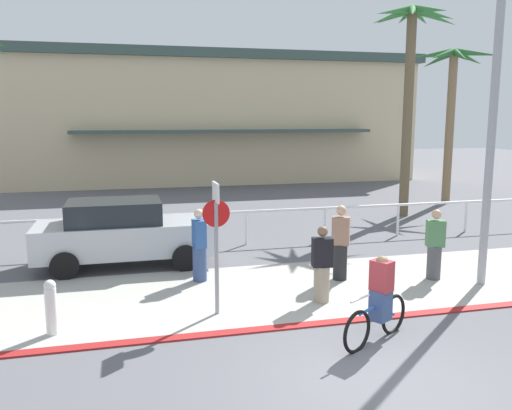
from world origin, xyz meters
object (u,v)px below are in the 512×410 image
pedestrian_2 (435,248)px  pedestrian_3 (340,246)px  streetlight_curb (502,92)px  cyclist_blue_0 (379,301)px  palm_tree_3 (451,87)px  pedestrian_1 (199,248)px  car_silver_1 (123,232)px  bollard_1 (51,307)px  stop_sign_bike_lane (216,229)px  palm_tree_2 (411,55)px  pedestrian_0 (322,268)px

pedestrian_2 → pedestrian_3: bearing=167.0°
streetlight_curb → cyclist_blue_0: bearing=-151.9°
palm_tree_3 → cyclist_blue_0: 16.49m
streetlight_curb → pedestrian_1: streetlight_curb is taller
cyclist_blue_0 → pedestrian_2: (2.83, 2.79, 0.07)m
car_silver_1 → pedestrian_3: pedestrian_3 is taller
streetlight_curb → car_silver_1: (-7.85, 3.83, -3.41)m
pedestrian_2 → car_silver_1: bearing=156.7°
bollard_1 → pedestrian_1: size_ratio=0.59×
stop_sign_bike_lane → car_silver_1: stop_sign_bike_lane is taller
car_silver_1 → cyclist_blue_0: 7.14m
stop_sign_bike_lane → streetlight_curb: 6.66m
streetlight_curb → cyclist_blue_0: streetlight_curb is taller
pedestrian_1 → pedestrian_2: pedestrian_1 is taller
streetlight_curb → cyclist_blue_0: (-3.68, -1.97, -3.58)m
palm_tree_2 → palm_tree_3: (3.36, 2.39, -0.97)m
palm_tree_3 → pedestrian_1: bearing=-144.5°
streetlight_curb → cyclist_blue_0: size_ratio=4.68×
stop_sign_bike_lane → cyclist_blue_0: 3.22m
car_silver_1 → pedestrian_2: 7.62m
streetlight_curb → pedestrian_3: 4.75m
palm_tree_3 → cyclist_blue_0: palm_tree_3 is taller
pedestrian_3 → car_silver_1: bearing=152.6°
bollard_1 → streetlight_curb: streetlight_curb is taller
bollard_1 → palm_tree_2: bearing=36.5°
car_silver_1 → cyclist_blue_0: bearing=-54.3°
palm_tree_2 → pedestrian_1: size_ratio=4.57×
palm_tree_3 → car_silver_1: 15.98m
palm_tree_2 → stop_sign_bike_lane: bearing=-136.1°
cyclist_blue_0 → pedestrian_3: (0.70, 3.28, 0.13)m
pedestrian_0 → pedestrian_3: pedestrian_3 is taller
palm_tree_2 → palm_tree_3: palm_tree_2 is taller
cyclist_blue_0 → pedestrian_2: bearing=44.5°
pedestrian_3 → streetlight_curb: bearing=-23.7°
palm_tree_2 → car_silver_1: (-10.47, -4.45, -5.13)m
palm_tree_2 → pedestrian_1: 11.98m
pedestrian_2 → bollard_1: bearing=-171.6°
cyclist_blue_0 → pedestrian_2: 3.97m
stop_sign_bike_lane → bollard_1: stop_sign_bike_lane is taller
pedestrian_1 → pedestrian_3: (3.17, -0.71, 0.04)m
bollard_1 → car_silver_1: 4.41m
palm_tree_2 → pedestrian_2: size_ratio=4.67×
palm_tree_3 → pedestrian_0: palm_tree_3 is taller
bollard_1 → pedestrian_0: pedestrian_0 is taller
palm_tree_3 → pedestrian_3: palm_tree_3 is taller
pedestrian_0 → palm_tree_2: bearing=51.6°
bollard_1 → palm_tree_2: palm_tree_2 is taller
car_silver_1 → pedestrian_0: bearing=-44.4°
streetlight_curb → pedestrian_3: bearing=156.3°
stop_sign_bike_lane → cyclist_blue_0: size_ratio=1.60×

